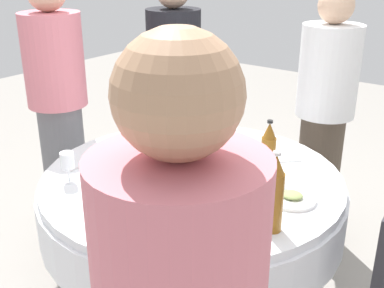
# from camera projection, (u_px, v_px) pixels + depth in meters

# --- Properties ---
(dining_table) EXTENTS (1.44, 1.44, 0.74)m
(dining_table) POSITION_uv_depth(u_px,v_px,m) (192.00, 202.00, 2.32)
(dining_table) COLOR white
(dining_table) RESTS_ON ground_plane
(bottle_amber_rear) EXTENTS (0.07, 0.07, 0.28)m
(bottle_amber_rear) POSITION_uv_depth(u_px,v_px,m) (268.00, 151.00, 2.20)
(bottle_amber_rear) COLOR #8C5619
(bottle_amber_rear) RESTS_ON dining_table
(bottle_amber_outer) EXTENTS (0.07, 0.07, 0.32)m
(bottle_amber_outer) POSITION_uv_depth(u_px,v_px,m) (274.00, 194.00, 1.76)
(bottle_amber_outer) COLOR #8C5619
(bottle_amber_outer) RESTS_ON dining_table
(bottle_green_far) EXTENTS (0.06, 0.06, 0.31)m
(bottle_green_far) POSITION_uv_depth(u_px,v_px,m) (231.00, 197.00, 1.75)
(bottle_green_far) COLOR #2D6B38
(bottle_green_far) RESTS_ON dining_table
(bottle_clear_west) EXTENTS (0.06, 0.06, 0.31)m
(bottle_clear_west) POSITION_uv_depth(u_px,v_px,m) (156.00, 163.00, 2.02)
(bottle_clear_west) COLOR silver
(bottle_clear_west) RESTS_ON dining_table
(bottle_green_south) EXTENTS (0.06, 0.06, 0.30)m
(bottle_green_south) POSITION_uv_depth(u_px,v_px,m) (173.00, 134.00, 2.36)
(bottle_green_south) COLOR #2D6B38
(bottle_green_south) RESTS_ON dining_table
(wine_glass_west) EXTENTS (0.06, 0.06, 0.14)m
(wine_glass_west) POSITION_uv_depth(u_px,v_px,m) (67.00, 162.00, 2.15)
(wine_glass_west) COLOR white
(wine_glass_west) RESTS_ON dining_table
(wine_glass_south) EXTENTS (0.07, 0.07, 0.15)m
(wine_glass_south) POSITION_uv_depth(u_px,v_px,m) (224.00, 154.00, 2.23)
(wine_glass_south) COLOR white
(wine_glass_south) RESTS_ON dining_table
(wine_glass_inner) EXTENTS (0.07, 0.07, 0.14)m
(wine_glass_inner) POSITION_uv_depth(u_px,v_px,m) (190.00, 124.00, 2.63)
(wine_glass_inner) COLOR white
(wine_glass_inner) RESTS_ON dining_table
(wine_glass_north) EXTENTS (0.08, 0.08, 0.14)m
(wine_glass_north) POSITION_uv_depth(u_px,v_px,m) (229.00, 136.00, 2.46)
(wine_glass_north) COLOR white
(wine_glass_north) RESTS_ON dining_table
(plate_mid) EXTENTS (0.22, 0.22, 0.04)m
(plate_mid) POSITION_uv_depth(u_px,v_px,m) (121.00, 142.00, 2.61)
(plate_mid) COLOR white
(plate_mid) RESTS_ON dining_table
(plate_right) EXTENTS (0.21, 0.21, 0.04)m
(plate_right) POSITION_uv_depth(u_px,v_px,m) (292.00, 198.00, 2.02)
(plate_right) COLOR white
(plate_right) RESTS_ON dining_table
(plate_front) EXTENTS (0.22, 0.22, 0.04)m
(plate_front) POSITION_uv_depth(u_px,v_px,m) (121.00, 177.00, 2.21)
(plate_front) COLOR white
(plate_front) RESTS_ON dining_table
(plate_near) EXTENTS (0.22, 0.22, 0.04)m
(plate_near) POSITION_uv_depth(u_px,v_px,m) (205.00, 198.00, 2.02)
(plate_near) COLOR white
(plate_near) RESTS_ON dining_table
(spoon_outer) EXTENTS (0.17, 0.09, 0.00)m
(spoon_outer) POSITION_uv_depth(u_px,v_px,m) (191.00, 173.00, 2.27)
(spoon_outer) COLOR silver
(spoon_outer) RESTS_ON dining_table
(fork_far) EXTENTS (0.02, 0.18, 0.00)m
(fork_far) POSITION_uv_depth(u_px,v_px,m) (84.00, 165.00, 2.35)
(fork_far) COLOR silver
(fork_far) RESTS_ON dining_table
(spoon_west) EXTENTS (0.14, 0.14, 0.00)m
(spoon_west) POSITION_uv_depth(u_px,v_px,m) (284.00, 161.00, 2.39)
(spoon_west) COLOR silver
(spoon_west) RESTS_ON dining_table
(person_rear) EXTENTS (0.34, 0.34, 1.62)m
(person_rear) POSITION_uv_depth(u_px,v_px,m) (59.00, 110.00, 2.81)
(person_rear) COLOR slate
(person_rear) RESTS_ON ground_plane
(person_far) EXTENTS (0.34, 0.34, 1.59)m
(person_far) POSITION_uv_depth(u_px,v_px,m) (174.00, 97.00, 3.11)
(person_far) COLOR #26262B
(person_far) RESTS_ON ground_plane
(person_west) EXTENTS (0.34, 0.34, 1.54)m
(person_west) POSITION_uv_depth(u_px,v_px,m) (324.00, 118.00, 2.82)
(person_west) COLOR #4C3F33
(person_west) RESTS_ON ground_plane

